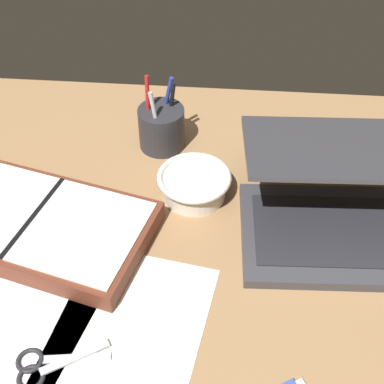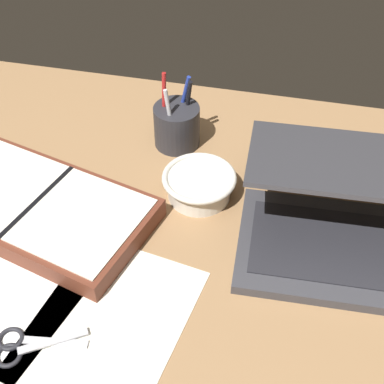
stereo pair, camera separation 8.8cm
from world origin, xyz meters
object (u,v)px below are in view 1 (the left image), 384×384
Objects in this scene: planner at (36,224)px; laptop at (346,204)px; scissors at (42,366)px; bowl at (196,184)px; pen_cup at (162,127)px.

laptop is at bearing 21.48° from planner.
laptop is at bearing 14.49° from scissors.
bowl is 16.17cm from pen_cup.
laptop is 0.85× the size of planner.
pen_cup is (-7.92, 13.99, 1.70)cm from bowl.
pen_cup reaches higher than bowl.
pen_cup is at bearing 69.14° from planner.
scissors is (-10.38, -49.61, -4.09)cm from pen_cup.
bowl reaches higher than scissors.
planner is (-26.07, -11.30, -0.75)cm from bowl.
laptop is 53.45cm from scissors.
pen_cup is (-33.37, 19.27, -0.62)cm from laptop.
bowl is at bearing 165.45° from laptop.
planner is at bearing -156.57° from bowl.
laptop is 2.31× the size of pen_cup.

